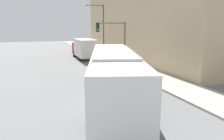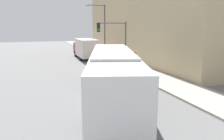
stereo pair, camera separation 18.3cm
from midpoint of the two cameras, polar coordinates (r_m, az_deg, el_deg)
The scene contains 10 objects.
ground_plane at distance 13.36m, azimuth -0.84°, elevation -8.58°, with size 120.00×120.00×0.00m, color slate.
sidewalk at distance 33.78m, azimuth -1.59°, elevation 3.64°, with size 3.30×70.00×0.14m.
building_facade at distance 33.09m, azimuth 7.53°, elevation 13.05°, with size 6.00×33.34×11.27m.
city_bus at distance 13.07m, azimuth 0.57°, elevation -0.64°, with size 6.00×12.65×3.16m.
delivery_truck at distance 31.68m, azimuth -6.90°, elevation 5.76°, with size 2.22×7.47×2.84m.
fire_hydrant at distance 18.81m, azimuth 10.08°, elevation -1.30°, with size 0.24×0.33×0.73m.
traffic_light_pole at distance 23.21m, azimuth 1.12°, elevation 8.78°, with size 3.28×0.35×4.92m.
parking_meter at distance 21.33m, azimuth 6.21°, elevation 1.82°, with size 0.14×0.14×1.37m.
street_lamp at distance 30.91m, azimuth -2.42°, elevation 11.21°, with size 2.83×0.28×7.35m.
pedestrian_near_corner at distance 24.53m, azimuth 6.14°, elevation 3.05°, with size 0.34×0.34×1.81m.
Camera 2 is at (-3.85, -11.97, 4.52)m, focal length 35.00 mm.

